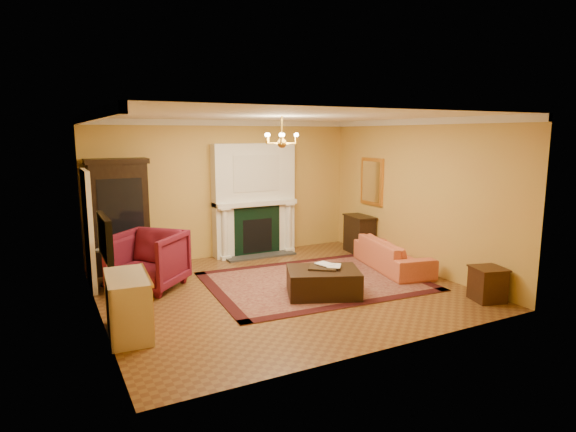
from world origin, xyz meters
TOP-DOWN VIEW (x-y plane):
  - floor at (0.00, 0.00)m, footprint 6.00×5.50m
  - ceiling at (0.00, 0.00)m, footprint 6.00×5.50m
  - wall_back at (0.00, 2.76)m, footprint 6.00×0.02m
  - wall_front at (0.00, -2.76)m, footprint 6.00×0.02m
  - wall_left at (-3.01, 0.00)m, footprint 0.02×5.50m
  - wall_right at (3.01, 0.00)m, footprint 0.02×5.50m
  - fireplace at (0.60, 2.57)m, footprint 1.90×0.70m
  - crown_molding at (0.00, 0.96)m, footprint 6.00×5.50m
  - doorway at (-2.95, 1.70)m, footprint 0.08×1.05m
  - tv_panel at (-2.95, -0.60)m, footprint 0.09×0.95m
  - gilt_mirror at (2.97, 1.40)m, footprint 0.06×0.76m
  - chandelier at (-0.00, 0.00)m, footprint 0.63×0.55m
  - oriental_rug at (0.73, 0.11)m, footprint 4.03×3.13m
  - china_cabinet at (-2.32, 2.49)m, footprint 1.07×0.49m
  - wingback_armchair at (-2.07, 1.13)m, footprint 1.50×1.50m
  - pedestal_table at (-2.70, 1.66)m, footprint 0.38×0.38m
  - commode at (-2.73, -0.76)m, footprint 0.60×1.14m
  - coral_sofa at (2.56, 0.12)m, footprint 1.01×2.14m
  - end_table at (2.72, -2.08)m, footprint 0.57×0.57m
  - console_table at (2.78, 1.57)m, footprint 0.50×0.78m
  - leather_ottoman at (0.46, -0.62)m, footprint 1.43×1.26m
  - ottoman_tray at (0.49, -0.57)m, footprint 0.59×0.57m
  - book_a at (0.46, -0.53)m, footprint 0.22×0.08m
  - book_b at (0.56, -0.59)m, footprint 0.19×0.16m
  - topiary_left at (0.07, 2.53)m, footprint 0.18×0.18m
  - topiary_right at (1.25, 2.53)m, footprint 0.16×0.16m

SIDE VIEW (x-z plane):
  - floor at x=0.00m, z-range -0.02..0.00m
  - oriental_rug at x=0.73m, z-range 0.00..0.02m
  - leather_ottoman at x=0.46m, z-range 0.02..0.46m
  - end_table at x=2.72m, z-range 0.00..0.53m
  - pedestal_table at x=-2.70m, z-range 0.05..0.73m
  - coral_sofa at x=2.56m, z-range 0.00..0.81m
  - commode at x=-2.73m, z-range 0.00..0.83m
  - console_table at x=2.78m, z-range 0.00..0.83m
  - ottoman_tray at x=0.49m, z-range 0.46..0.49m
  - wingback_armchair at x=-2.07m, z-range 0.00..1.13m
  - book_a at x=0.46m, z-range 0.49..0.79m
  - book_b at x=0.56m, z-range 0.49..0.79m
  - doorway at x=-2.95m, z-range 0.00..2.10m
  - china_cabinet at x=-2.32m, z-range 0.00..2.14m
  - fireplace at x=0.60m, z-range -0.06..2.44m
  - tv_panel at x=-2.95m, z-range 1.06..1.64m
  - topiary_right at x=1.25m, z-range 1.25..1.69m
  - topiary_left at x=0.07m, z-range 1.25..1.73m
  - wall_back at x=0.00m, z-range 0.00..3.00m
  - wall_front at x=0.00m, z-range 0.00..3.00m
  - wall_left at x=-3.01m, z-range 0.00..3.00m
  - wall_right at x=3.01m, z-range 0.00..3.00m
  - gilt_mirror at x=2.97m, z-range 1.12..2.17m
  - chandelier at x=0.00m, z-range 2.34..2.87m
  - crown_molding at x=0.00m, z-range 2.88..3.00m
  - ceiling at x=0.00m, z-range 3.00..3.02m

